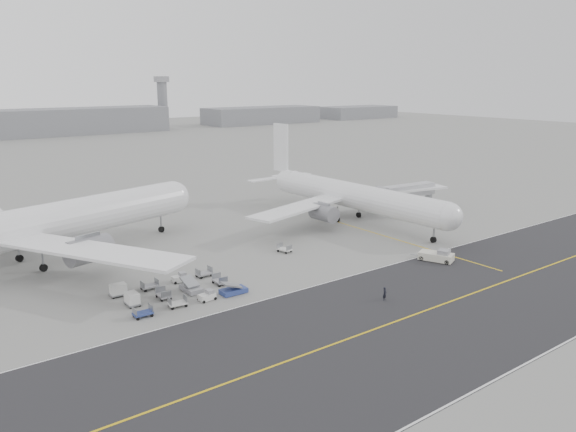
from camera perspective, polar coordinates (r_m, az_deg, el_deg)
ground at (r=84.13m, az=0.78°, el=-6.97°), size 700.00×700.00×0.00m
taxiway at (r=75.25m, az=12.39°, el=-9.88°), size 220.00×59.00×0.03m
horizon_buildings at (r=333.01m, az=-23.23°, el=7.54°), size 520.00×28.00×28.00m
control_tower at (r=359.51m, az=-12.63°, el=11.29°), size 7.00×7.00×31.25m
airliner_a at (r=99.45m, az=-24.74°, el=-1.01°), size 64.97×63.55×22.90m
airliner_b at (r=121.09m, az=6.29°, el=2.14°), size 55.18×55.85×19.25m
pushback_tug at (r=97.62m, az=14.90°, el=-3.94°), size 4.62×7.29×2.10m
jet_bridge at (r=132.48m, az=12.00°, el=2.40°), size 16.70×4.50×6.25m
gse_cluster at (r=81.93m, az=-11.11°, el=-7.82°), size 21.22×16.21×1.88m
stray_dolly at (r=99.30m, az=-0.36°, el=-3.68°), size 2.01×2.72×1.50m
ground_crew_a at (r=79.18m, az=9.80°, el=-7.80°), size 0.79×0.62×1.91m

